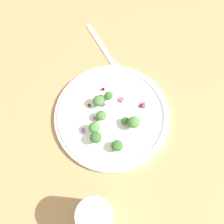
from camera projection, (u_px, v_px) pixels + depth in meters
ground_plane at (118, 121)px, 64.91cm from camera, size 180.00×180.00×2.00cm
plate at (112, 115)px, 63.52cm from camera, size 27.55×27.55×1.70cm
dressing_pool at (112, 114)px, 63.11cm from camera, size 15.98×15.98×0.20cm
broccoli_floret_0 at (134, 122)px, 59.85cm from camera, size 2.81×2.81×2.85cm
broccoli_floret_1 at (96, 138)px, 58.79cm from camera, size 2.64×2.64×2.68cm
broccoli_floret_2 at (98, 101)px, 62.21cm from camera, size 2.71×2.71×2.74cm
broccoli_floret_3 at (126, 121)px, 61.20cm from camera, size 1.94×1.94×1.96cm
broccoli_floret_4 at (101, 118)px, 60.94cm from camera, size 2.42×2.42×2.45cm
broccoli_floret_5 at (94, 128)px, 59.42cm from camera, size 2.57×2.57×2.60cm
broccoli_floret_6 at (117, 146)px, 58.48cm from camera, size 2.59×2.59×2.62cm
broccoli_floret_7 at (109, 96)px, 62.91cm from camera, size 2.09×2.09×2.12cm
cranberry_0 at (141, 106)px, 63.44cm from camera, size 0.92×0.92×0.92cm
cranberry_1 at (89, 105)px, 63.63cm from camera, size 0.77×0.77×0.77cm
cranberry_2 at (103, 89)px, 65.09cm from camera, size 0.78×0.78×0.78cm
onion_bit_0 at (96, 117)px, 62.62cm from camera, size 0.99×1.43×0.45cm
onion_bit_1 at (83, 130)px, 60.93cm from camera, size 1.15×1.05×0.42cm
onion_bit_2 at (100, 98)px, 64.46cm from camera, size 1.43×1.11×0.39cm
onion_bit_3 at (121, 100)px, 64.16cm from camera, size 1.52×1.45×0.40cm
onion_bit_4 at (103, 104)px, 63.92cm from camera, size 1.39×1.40×0.33cm
onion_bit_5 at (143, 105)px, 63.45cm from camera, size 1.49×1.05×0.45cm
fork at (105, 51)px, 71.58cm from camera, size 17.62×9.48×0.50cm
water_glass at (95, 217)px, 50.59cm from camera, size 6.70×6.70×10.13cm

